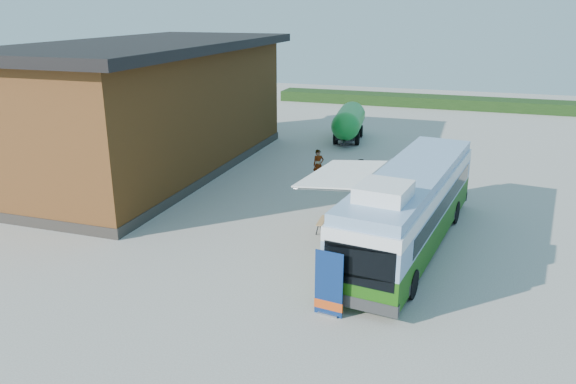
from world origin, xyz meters
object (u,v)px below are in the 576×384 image
(banner, at_px, (329,290))
(person_b, at_px, (359,177))
(slurry_tanker, at_px, (349,121))
(person_a, at_px, (318,165))
(bus, at_px, (410,206))
(picnic_table, at_px, (335,219))

(banner, bearing_deg, person_b, 104.96)
(slurry_tanker, bearing_deg, person_a, -93.38)
(banner, height_order, person_b, banner)
(bus, xyz_separation_m, person_b, (-3.25, 6.00, -0.85))
(picnic_table, bearing_deg, bus, -14.80)
(bus, relative_size, person_a, 7.27)
(banner, height_order, person_a, banner)
(bus, distance_m, person_a, 10.00)
(person_a, bearing_deg, slurry_tanker, 58.41)
(person_a, relative_size, slurry_tanker, 0.26)
(bus, xyz_separation_m, picnic_table, (-3.20, 0.68, -1.21))
(banner, xyz_separation_m, person_a, (-4.26, 14.09, -0.04))
(person_a, xyz_separation_m, person_b, (2.73, -1.96, 0.09))
(banner, xyz_separation_m, person_b, (-1.53, 12.13, 0.06))
(person_a, distance_m, person_b, 3.36)
(bus, height_order, person_a, bus)
(banner, height_order, picnic_table, banner)
(picnic_table, bearing_deg, slurry_tanker, 97.94)
(bus, distance_m, slurry_tanker, 19.23)
(bus, relative_size, picnic_table, 8.49)
(banner, distance_m, person_b, 12.23)
(picnic_table, bearing_deg, person_a, 108.04)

